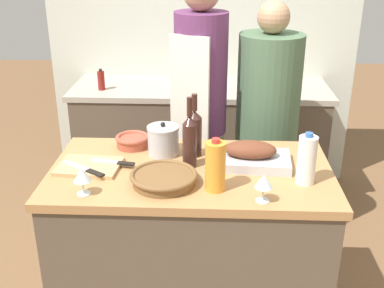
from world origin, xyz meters
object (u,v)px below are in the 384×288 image
(mixing_bowl, at_px, (133,141))
(wine_glass_left, at_px, (264,182))
(stock_pot, at_px, (163,140))
(knife_paring, at_px, (115,162))
(cutting_board, at_px, (89,166))
(condiment_bottle_tall, at_px, (250,73))
(wine_glass_right, at_px, (82,176))
(wine_bottle_green, at_px, (194,132))
(juice_jug, at_px, (215,166))
(wine_bottle_dark, at_px, (190,140))
(person_cook_aproned, at_px, (200,109))
(person_cook_guest, at_px, (267,123))
(milk_jug, at_px, (307,160))
(knife_chef, at_px, (85,169))
(roasting_pan, at_px, (250,156))
(condiment_bottle_short, at_px, (101,80))
(wicker_basket, at_px, (164,178))

(mixing_bowl, bearing_deg, wine_glass_left, -40.69)
(stock_pot, relative_size, knife_paring, 0.79)
(cutting_board, distance_m, condiment_bottle_tall, 1.76)
(wine_glass_right, height_order, condiment_bottle_tall, condiment_bottle_tall)
(wine_glass_left, bearing_deg, wine_bottle_green, 123.91)
(juice_jug, distance_m, wine_bottle_dark, 0.25)
(mixing_bowl, bearing_deg, person_cook_aproned, 55.25)
(person_cook_guest, bearing_deg, milk_jug, -71.04)
(knife_chef, bearing_deg, condiment_bottle_tall, 62.34)
(knife_chef, distance_m, person_cook_guest, 1.24)
(condiment_bottle_tall, bearing_deg, wine_bottle_dark, -103.87)
(juice_jug, relative_size, person_cook_aproned, 0.13)
(stock_pot, distance_m, wine_bottle_green, 0.16)
(mixing_bowl, bearing_deg, juice_jug, -46.12)
(roasting_pan, relative_size, condiment_bottle_tall, 2.04)
(roasting_pan, distance_m, knife_paring, 0.63)
(milk_jug, bearing_deg, wine_bottle_green, 151.38)
(wine_glass_right, distance_m, condiment_bottle_short, 1.65)
(wine_glass_left, bearing_deg, person_cook_guest, 83.40)
(wicker_basket, xyz_separation_m, condiment_bottle_tall, (0.48, 1.69, 0.02))
(mixing_bowl, distance_m, wine_bottle_dark, 0.38)
(knife_chef, bearing_deg, person_cook_guest, 42.99)
(condiment_bottle_short, relative_size, person_cook_aproned, 0.09)
(wine_glass_right, bearing_deg, roasting_pan, 23.99)
(cutting_board, height_order, stock_pot, stock_pot)
(condiment_bottle_short, distance_m, person_cook_guest, 1.29)
(wine_bottle_dark, distance_m, condiment_bottle_tall, 1.56)
(juice_jug, bearing_deg, person_cook_aproned, 95.58)
(juice_jug, xyz_separation_m, wine_bottle_dark, (-0.12, 0.22, 0.02))
(mixing_bowl, height_order, wine_bottle_green, wine_bottle_green)
(wicker_basket, distance_m, knife_paring, 0.30)
(roasting_pan, relative_size, wicker_basket, 1.32)
(wine_glass_right, height_order, person_cook_guest, person_cook_guest)
(milk_jug, relative_size, knife_paring, 1.10)
(milk_jug, distance_m, wine_glass_right, 0.94)
(milk_jug, xyz_separation_m, person_cook_guest, (-0.07, 0.89, -0.16))
(cutting_board, distance_m, person_cook_guest, 1.19)
(knife_chef, bearing_deg, milk_jug, -2.68)
(juice_jug, bearing_deg, roasting_pan, 56.84)
(wine_bottle_dark, height_order, person_cook_aproned, person_cook_aproned)
(roasting_pan, height_order, stock_pot, stock_pot)
(wine_glass_right, bearing_deg, wicker_basket, 18.04)
(mixing_bowl, height_order, knife_paring, mixing_bowl)
(condiment_bottle_tall, xyz_separation_m, person_cook_guest, (0.06, -0.77, -0.10))
(roasting_pan, xyz_separation_m, knife_paring, (-0.63, -0.05, -0.02))
(milk_jug, height_order, knife_chef, milk_jug)
(stock_pot, bearing_deg, person_cook_guest, 47.17)
(knife_paring, height_order, condiment_bottle_short, condiment_bottle_short)
(stock_pot, relative_size, wine_glass_right, 1.42)
(person_cook_guest, bearing_deg, wicker_basket, -105.79)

